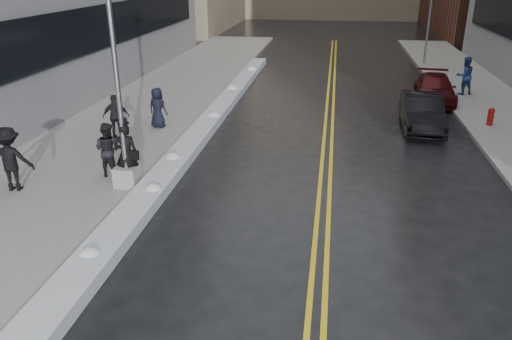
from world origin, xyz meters
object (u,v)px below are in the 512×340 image
at_px(fire_hydrant, 491,116).
at_px(car_maroon, 435,89).
at_px(pedestrian_c, 158,108).
at_px(car_black, 422,112).
at_px(lamppost, 120,108).
at_px(pedestrian_e, 11,159).
at_px(pedestrian_east, 465,76).
at_px(traffic_signal, 430,12).
at_px(pedestrian_fedora, 126,154).
at_px(pedestrian_b, 108,150).
at_px(pedestrian_d, 116,117).

bearing_deg(fire_hydrant, car_maroon, 109.77).
xyz_separation_m(pedestrian_c, car_black, (10.50, 1.86, -0.25)).
bearing_deg(lamppost, pedestrian_e, -166.08).
bearing_deg(car_maroon, pedestrian_east, 41.48).
relative_size(traffic_signal, pedestrian_east, 3.19).
bearing_deg(car_maroon, pedestrian_fedora, -126.84).
bearing_deg(pedestrian_b, pedestrian_d, -60.95).
distance_m(lamppost, car_black, 12.26).
bearing_deg(pedestrian_fedora, pedestrian_b, -40.91).
bearing_deg(fire_hydrant, pedestrian_fedora, -147.30).
bearing_deg(pedestrian_fedora, lamppost, 82.66).
bearing_deg(pedestrian_b, pedestrian_e, 41.07).
relative_size(pedestrian_d, pedestrian_east, 0.89).
xyz_separation_m(traffic_signal, car_black, (-2.30, -14.47, -2.70)).
xyz_separation_m(car_black, car_maroon, (1.30, 4.64, -0.07)).
xyz_separation_m(traffic_signal, pedestrian_fedora, (-11.80, -21.90, -2.31)).
bearing_deg(pedestrian_c, car_black, -154.84).
relative_size(lamppost, car_maroon, 1.73).
bearing_deg(car_black, traffic_signal, 82.90).
bearing_deg(pedestrian_b, traffic_signal, -111.09).
xyz_separation_m(lamppost, traffic_signal, (11.80, 22.00, 0.87)).
distance_m(traffic_signal, pedestrian_b, 24.93).
relative_size(lamppost, traffic_signal, 1.27).
bearing_deg(pedestrian_east, car_black, 43.69).
xyz_separation_m(pedestrian_b, pedestrian_d, (-1.23, 3.47, -0.01)).
bearing_deg(lamppost, traffic_signal, 61.79).
bearing_deg(traffic_signal, pedestrian_b, -120.59).
bearing_deg(car_maroon, pedestrian_d, -142.92).
relative_size(traffic_signal, pedestrian_c, 3.74).
height_order(lamppost, pedestrian_e, lamppost).
height_order(lamppost, car_black, lamppost).
distance_m(pedestrian_c, pedestrian_d, 1.90).
height_order(pedestrian_b, pedestrian_e, pedestrian_e).
xyz_separation_m(pedestrian_fedora, car_black, (9.51, 7.43, -0.39)).
relative_size(pedestrian_c, car_black, 0.38).
bearing_deg(car_black, pedestrian_east, 65.62).
xyz_separation_m(lamppost, pedestrian_b, (-0.83, 0.63, -1.53)).
bearing_deg(pedestrian_e, pedestrian_b, -159.25).
relative_size(traffic_signal, pedestrian_fedora, 3.19).
relative_size(lamppost, pedestrian_fedora, 4.05).
distance_m(pedestrian_fedora, pedestrian_d, 4.50).
bearing_deg(pedestrian_b, fire_hydrant, -141.21).
bearing_deg(pedestrian_d, car_black, 179.86).
bearing_deg(pedestrian_c, lamppost, 115.09).
bearing_deg(pedestrian_fedora, pedestrian_c, -88.01).
distance_m(pedestrian_e, car_black, 15.12).
height_order(pedestrian_e, car_maroon, pedestrian_e).
xyz_separation_m(lamppost, pedestrian_c, (-1.00, 5.67, -1.58)).
bearing_deg(car_maroon, pedestrian_b, -130.24).
xyz_separation_m(fire_hydrant, car_black, (-2.80, -0.47, 0.16)).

